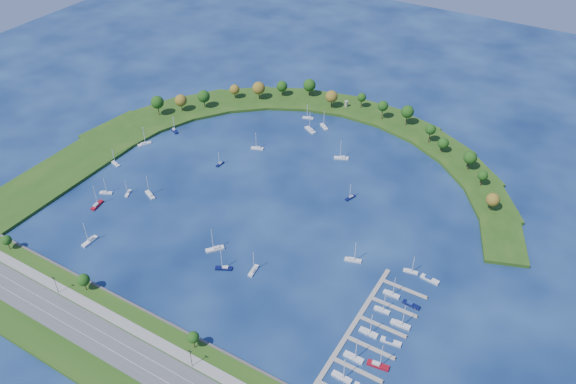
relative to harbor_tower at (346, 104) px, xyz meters
The scene contains 36 objects.
ground 116.31m from the harbor_tower, 84.11° to the right, with size 700.00×700.00×0.00m, color #06153C.
south_shoreline 238.82m from the harbor_tower, 87.13° to the right, with size 420.00×43.10×11.60m.
breakwater 75.30m from the harbor_tower, 117.22° to the right, with size 286.74×247.64×2.00m.
breakwater_trees 32.58m from the harbor_tower, 114.90° to the right, with size 237.38×90.25×14.79m.
harbor_tower is the anchor object (origin of this frame).
dock_system 201.65m from the harbor_tower, 61.17° to the right, with size 24.28×82.00×1.60m.
moored_boat_0 156.18m from the harbor_tower, 62.61° to the right, with size 8.87×4.81×12.56m.
moored_boat_1 30.98m from the harbor_tower, 93.06° to the right, with size 8.25×6.89×12.45m.
moored_boat_2 168.53m from the harbor_tower, 112.75° to the right, with size 4.24×6.94×9.88m.
moored_boat_3 81.24m from the harbor_tower, 108.96° to the right, with size 8.36×4.99×11.89m.
moored_boat_4 123.33m from the harbor_tower, 134.89° to the right, with size 8.15×5.41×11.71m.
moored_boat_5 30.99m from the harbor_tower, 123.78° to the right, with size 7.90×4.49×11.21m.
moored_boat_6 173.77m from the harbor_tower, 79.17° to the right, with size 3.34×8.48×12.13m.
moored_boat_7 187.47m from the harbor_tower, 112.74° to the right, with size 4.21×9.46×13.44m.
moored_boat_8 203.78m from the harbor_tower, 105.16° to the right, with size 2.64×9.37×13.77m.
moored_boat_9 110.06m from the harbor_tower, 109.46° to the right, with size 2.20×6.51×9.43m.
moored_boat_10 104.72m from the harbor_tower, 62.48° to the right, with size 4.15×7.33×10.40m.
moored_boat_11 40.34m from the harbor_tower, 100.96° to the right, with size 10.05×7.12×14.57m.
moored_boat_12 159.29m from the harbor_tower, 109.35° to the right, with size 9.39×6.11×13.45m.
moored_boat_13 168.02m from the harbor_tower, 87.62° to the right, with size 8.20×9.15×14.15m.
moored_boat_14 177.77m from the harbor_tower, 83.86° to the right, with size 8.57×5.94×12.37m.
moored_boat_15 178.99m from the harbor_tower, 115.35° to the right, with size 7.53×5.22×10.87m.
moored_boat_16 64.44m from the harbor_tower, 66.45° to the right, with size 9.44×6.22×13.54m.
moored_boat_17 144.50m from the harbor_tower, 130.09° to the right, with size 6.33×8.96×12.98m.
moored_boat_18 165.64m from the harbor_tower, 124.17° to the right, with size 7.82×3.92×11.07m.
docked_boat_0 225.12m from the harbor_tower, 64.35° to the right, with size 8.92×2.83×12.97m.
docked_boat_2 214.94m from the harbor_tower, 63.04° to the right, with size 8.99×2.68×13.14m.
docked_boat_3 218.58m from the harbor_tower, 60.41° to the right, with size 9.70×3.91×13.85m.
docked_boat_4 201.48m from the harbor_tower, 61.08° to the right, with size 8.63×2.47×12.65m.
docked_boat_5 206.47m from the harbor_tower, 58.49° to the right, with size 9.44×3.73×1.87m.
docked_boat_6 188.56m from the harbor_tower, 58.87° to the right, with size 7.55×2.38×10.99m.
docked_boat_7 197.15m from the harbor_tower, 56.80° to the right, with size 9.13×2.89×13.28m.
docked_boat_8 178.94m from the harbor_tower, 57.00° to the right, with size 8.07×2.31×11.85m.
docked_boat_9 186.00m from the harbor_tower, 54.53° to the right, with size 8.54×2.97×1.71m.
docked_boat_10 164.94m from the harbor_tower, 52.73° to the right, with size 7.50×3.19×10.67m.
docked_boat_11 171.37m from the harbor_tower, 50.15° to the right, with size 9.57×3.64×1.91m.
Camera 1 is at (137.38, -217.73, 203.09)m, focal length 35.45 mm.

